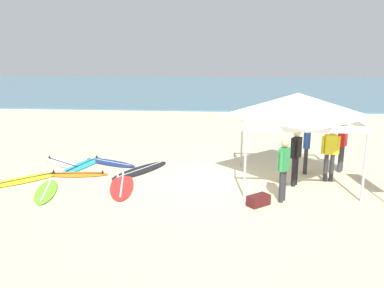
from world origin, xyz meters
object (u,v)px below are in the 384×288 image
surfboard_lime (46,191)px  person_red (342,143)px  canopy_tent (297,105)px  person_black (296,154)px  surfboard_navy (110,162)px  surfboard_black (140,170)px  surfboard_red (122,185)px  surfboard_white (63,163)px  surfboard_cyan (83,165)px  person_yellow (330,151)px  surfboard_yellow (22,180)px  person_green (284,166)px  surfboard_orange (77,174)px  person_blue (307,144)px  gear_bag_near_tent (258,200)px

surfboard_lime → person_red: (8.96, 2.87, 0.95)m
canopy_tent → person_black: bearing=-94.0°
surfboard_navy → surfboard_black: (1.30, -0.82, -0.00)m
surfboard_red → person_black: size_ratio=1.54×
person_red → person_black: (-1.77, -1.59, 0.00)m
surfboard_white → surfboard_cyan: 0.83m
surfboard_white → surfboard_cyan: size_ratio=0.92×
surfboard_navy → person_black: (6.25, -1.80, 0.95)m
person_yellow → surfboard_yellow: bearing=-174.7°
surfboard_yellow → person_green: size_ratio=1.32×
person_green → person_black: same height
surfboard_cyan → surfboard_yellow: bearing=-125.1°
surfboard_navy → person_black: 6.57m
person_black → canopy_tent: bearing=86.0°
canopy_tent → person_black: (-0.03, -0.40, -1.40)m
person_yellow → person_red: bearing=59.2°
person_yellow → person_black: same height
surfboard_orange → surfboard_white: bearing=129.5°
canopy_tent → surfboard_cyan: size_ratio=1.43×
surfboard_yellow → person_green: person_green is taller
canopy_tent → surfboard_red: canopy_tent is taller
surfboard_black → surfboard_cyan: same height
surfboard_red → person_green: bearing=-9.1°
surfboard_orange → person_blue: size_ratio=1.23×
surfboard_black → surfboard_white: same height
surfboard_red → surfboard_white: bearing=141.8°
person_blue → surfboard_white: bearing=177.8°
person_black → gear_bag_near_tent: bearing=-124.8°
surfboard_red → person_green: (4.62, -0.74, 0.95)m
person_black → person_red: bearing=42.0°
surfboard_white → surfboard_cyan: same height
surfboard_cyan → surfboard_navy: bearing=23.3°
person_red → gear_bag_near_tent: bearing=-131.8°
surfboard_orange → person_green: (6.37, -1.68, 0.95)m
person_red → canopy_tent: bearing=-145.5°
person_blue → person_red: bearing=15.0°
surfboard_black → surfboard_white: 3.04m
surfboard_lime → person_yellow: 8.54m
surfboard_white → person_blue: 8.54m
surfboard_black → surfboard_yellow: bearing=-158.2°
person_red → person_black: size_ratio=1.00×
canopy_tent → person_red: size_ratio=1.90×
surfboard_red → surfboard_cyan: same height
surfboard_black → person_green: size_ratio=1.51×
surfboard_red → person_red: 7.32m
canopy_tent → surfboard_black: (-4.97, 0.59, -2.35)m
surfboard_black → person_black: (4.95, -0.99, 0.95)m
surfboard_white → gear_bag_near_tent: size_ratio=3.50×
canopy_tent → surfboard_lime: bearing=-167.0°
surfboard_yellow → person_black: (8.40, 0.39, 0.95)m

